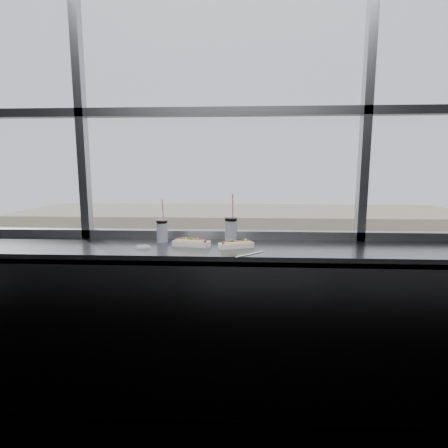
{
  "coord_description": "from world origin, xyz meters",
  "views": [
    {
      "loc": [
        0.16,
        -1.02,
        1.6
      ],
      "look_at": [
        0.04,
        1.23,
        1.25
      ],
      "focal_mm": 28.0,
      "sensor_mm": 36.0,
      "label": 1
    }
  ],
  "objects_px": {
    "car_near_a": "(33,368)",
    "tree_center": "(249,269)",
    "tree_left": "(156,274)",
    "hotdog_tray_left": "(191,243)",
    "soda_cup_left": "(162,229)",
    "car_far_b": "(240,316)",
    "hotdog_tray_right": "(236,244)",
    "wrapper": "(143,247)",
    "pedestrian_b": "(213,300)",
    "soda_cup_right": "(231,228)",
    "loose_straw": "(250,254)",
    "car_near_c": "(215,371)",
    "pedestrian_d": "(352,304)",
    "car_near_d": "(360,377)",
    "car_near_b": "(138,370)",
    "tree_right": "(359,269)"
  },
  "relations": [
    {
      "from": "car_near_a",
      "to": "tree_center",
      "type": "relative_size",
      "value": 1.0
    },
    {
      "from": "tree_left",
      "to": "hotdog_tray_left",
      "type": "bearing_deg",
      "value": -75.11
    },
    {
      "from": "soda_cup_left",
      "to": "car_far_b",
      "type": "bearing_deg",
      "value": 88.98
    },
    {
      "from": "hotdog_tray_right",
      "to": "tree_center",
      "type": "bearing_deg",
      "value": 68.06
    },
    {
      "from": "soda_cup_left",
      "to": "wrapper",
      "type": "distance_m",
      "value": 0.24
    },
    {
      "from": "car_near_a",
      "to": "pedestrian_b",
      "type": "relative_size",
      "value": 3.01
    },
    {
      "from": "hotdog_tray_right",
      "to": "soda_cup_right",
      "type": "xyz_separation_m",
      "value": [
        -0.04,
        0.19,
        0.08
      ]
    },
    {
      "from": "car_far_b",
      "to": "loose_straw",
      "type": "bearing_deg",
      "value": 173.43
    },
    {
      "from": "loose_straw",
      "to": "car_near_c",
      "type": "xyz_separation_m",
      "value": [
        -1.53,
        16.5,
        -11.0
      ]
    },
    {
      "from": "hotdog_tray_left",
      "to": "tree_left",
      "type": "height_order",
      "value": "hotdog_tray_left"
    },
    {
      "from": "loose_straw",
      "to": "pedestrian_d",
      "type": "distance_m",
      "value": 31.25
    },
    {
      "from": "pedestrian_b",
      "to": "hotdog_tray_left",
      "type": "bearing_deg",
      "value": -175.3
    },
    {
      "from": "tree_left",
      "to": "tree_center",
      "type": "relative_size",
      "value": 0.83
    },
    {
      "from": "car_near_a",
      "to": "pedestrian_b",
      "type": "height_order",
      "value": "car_near_a"
    },
    {
      "from": "hotdog_tray_right",
      "to": "pedestrian_d",
      "type": "height_order",
      "value": "hotdog_tray_right"
    },
    {
      "from": "car_near_d",
      "to": "car_near_b",
      "type": "height_order",
      "value": "car_near_b"
    },
    {
      "from": "pedestrian_d",
      "to": "car_near_b",
      "type": "bearing_deg",
      "value": -144.79
    },
    {
      "from": "loose_straw",
      "to": "tree_right",
      "type": "distance_m",
      "value": 31.4
    },
    {
      "from": "hotdog_tray_left",
      "to": "loose_straw",
      "type": "bearing_deg",
      "value": -18.23
    },
    {
      "from": "soda_cup_right",
      "to": "car_near_b",
      "type": "relative_size",
      "value": 0.06
    },
    {
      "from": "soda_cup_left",
      "to": "tree_left",
      "type": "height_order",
      "value": "soda_cup_left"
    },
    {
      "from": "car_near_b",
      "to": "car_near_a",
      "type": "bearing_deg",
      "value": 89.78
    },
    {
      "from": "soda_cup_right",
      "to": "tree_center",
      "type": "relative_size",
      "value": 0.06
    },
    {
      "from": "soda_cup_right",
      "to": "tree_right",
      "type": "distance_m",
      "value": 31.13
    },
    {
      "from": "car_far_b",
      "to": "tree_right",
      "type": "height_order",
      "value": "tree_right"
    },
    {
      "from": "car_near_a",
      "to": "car_near_d",
      "type": "xyz_separation_m",
      "value": [
        19.06,
        0.0,
        0.06
      ]
    },
    {
      "from": "car_near_c",
      "to": "wrapper",
      "type": "bearing_deg",
      "value": -178.67
    },
    {
      "from": "car_near_b",
      "to": "tree_left",
      "type": "xyz_separation_m",
      "value": [
        -1.84,
        12.0,
        2.05
      ]
    },
    {
      "from": "hotdog_tray_left",
      "to": "hotdog_tray_right",
      "type": "xyz_separation_m",
      "value": [
        0.3,
        -0.03,
        -0.0
      ]
    },
    {
      "from": "soda_cup_left",
      "to": "tree_right",
      "type": "height_order",
      "value": "soda_cup_left"
    },
    {
      "from": "tree_left",
      "to": "car_near_c",
      "type": "bearing_deg",
      "value": -62.05
    },
    {
      "from": "loose_straw",
      "to": "car_near_a",
      "type": "bearing_deg",
      "value": 83.49
    },
    {
      "from": "car_near_c",
      "to": "tree_left",
      "type": "xyz_separation_m",
      "value": [
        -6.37,
        12.0,
        2.02
      ]
    },
    {
      "from": "pedestrian_b",
      "to": "tree_center",
      "type": "xyz_separation_m",
      "value": [
        3.3,
        0.37,
        2.79
      ]
    },
    {
      "from": "car_near_d",
      "to": "loose_straw",
      "type": "bearing_deg",
      "value": 158.55
    },
    {
      "from": "car_near_c",
      "to": "car_near_b",
      "type": "height_order",
      "value": "car_near_c"
    },
    {
      "from": "soda_cup_left",
      "to": "tree_center",
      "type": "distance_m",
      "value": 29.41
    },
    {
      "from": "car_far_b",
      "to": "car_near_b",
      "type": "xyz_separation_m",
      "value": [
        -5.89,
        -8.0,
        0.05
      ]
    },
    {
      "from": "soda_cup_left",
      "to": "pedestrian_b",
      "type": "height_order",
      "value": "soda_cup_left"
    },
    {
      "from": "loose_straw",
      "to": "tree_center",
      "type": "relative_size",
      "value": 0.04
    },
    {
      "from": "hotdog_tray_left",
      "to": "car_near_a",
      "type": "xyz_separation_m",
      "value": [
        -12.04,
        16.28,
        -11.15
      ]
    },
    {
      "from": "car_near_b",
      "to": "pedestrian_b",
      "type": "relative_size",
      "value": 3.34
    },
    {
      "from": "wrapper",
      "to": "hotdog_tray_left",
      "type": "bearing_deg",
      "value": 15.2
    },
    {
      "from": "car_near_a",
      "to": "pedestrian_d",
      "type": "bearing_deg",
      "value": -59.75
    },
    {
      "from": "wrapper",
      "to": "car_near_d",
      "type": "distance_m",
      "value": 21.07
    },
    {
      "from": "loose_straw",
      "to": "car_near_b",
      "type": "height_order",
      "value": "loose_straw"
    },
    {
      "from": "car_near_d",
      "to": "car_near_b",
      "type": "xyz_separation_m",
      "value": [
        -12.71,
        0.0,
        0.04
      ]
    },
    {
      "from": "pedestrian_d",
      "to": "tree_right",
      "type": "height_order",
      "value": "tree_right"
    },
    {
      "from": "soda_cup_left",
      "to": "tree_left",
      "type": "xyz_separation_m",
      "value": [
        -7.29,
        28.14,
        -9.06
      ]
    },
    {
      "from": "pedestrian_d",
      "to": "pedestrian_b",
      "type": "bearing_deg",
      "value": 177.44
    }
  ]
}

